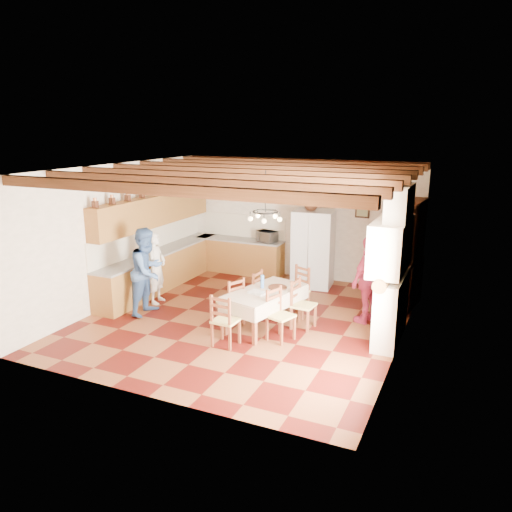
{
  "coord_description": "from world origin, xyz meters",
  "views": [
    {
      "loc": [
        4.03,
        -8.46,
        3.77
      ],
      "look_at": [
        0.1,
        0.3,
        1.25
      ],
      "focal_mm": 35.0,
      "sensor_mm": 36.0,
      "label": 1
    }
  ],
  "objects_px": {
    "chair_left_far": "(250,293)",
    "chair_end_far": "(296,290)",
    "person_man": "(156,268)",
    "dining_table": "(265,295)",
    "chair_left_near": "(231,301)",
    "person_woman_blue": "(148,271)",
    "chair_right_far": "(304,304)",
    "refrigerator": "(313,249)",
    "chair_end_near": "(226,320)",
    "hutch": "(405,255)",
    "chair_right_near": "(281,315)",
    "microwave": "(267,236)",
    "person_woman_red": "(369,279)"
  },
  "relations": [
    {
      "from": "chair_right_near",
      "to": "person_woman_blue",
      "type": "xyz_separation_m",
      "value": [
        -2.97,
        0.15,
        0.42
      ]
    },
    {
      "from": "chair_left_far",
      "to": "chair_end_far",
      "type": "height_order",
      "value": "same"
    },
    {
      "from": "dining_table",
      "to": "chair_left_near",
      "type": "distance_m",
      "value": 0.7
    },
    {
      "from": "chair_right_far",
      "to": "hutch",
      "type": "bearing_deg",
      "value": -32.67
    },
    {
      "from": "hutch",
      "to": "person_woman_blue",
      "type": "xyz_separation_m",
      "value": [
        -4.71,
        -2.54,
        -0.25
      ]
    },
    {
      "from": "refrigerator",
      "to": "chair_end_far",
      "type": "height_order",
      "value": "refrigerator"
    },
    {
      "from": "refrigerator",
      "to": "microwave",
      "type": "relative_size",
      "value": 3.74
    },
    {
      "from": "chair_left_far",
      "to": "chair_end_far",
      "type": "distance_m",
      "value": 0.98
    },
    {
      "from": "chair_end_near",
      "to": "chair_end_far",
      "type": "distance_m",
      "value": 2.13
    },
    {
      "from": "chair_right_far",
      "to": "person_woman_red",
      "type": "height_order",
      "value": "person_woman_red"
    },
    {
      "from": "chair_right_far",
      "to": "person_woman_blue",
      "type": "height_order",
      "value": "person_woman_blue"
    },
    {
      "from": "chair_left_far",
      "to": "chair_end_near",
      "type": "height_order",
      "value": "same"
    },
    {
      "from": "chair_left_near",
      "to": "person_woman_blue",
      "type": "xyz_separation_m",
      "value": [
        -1.82,
        -0.13,
        0.42
      ]
    },
    {
      "from": "chair_right_far",
      "to": "microwave",
      "type": "bearing_deg",
      "value": 39.41
    },
    {
      "from": "dining_table",
      "to": "chair_left_near",
      "type": "bearing_deg",
      "value": -166.59
    },
    {
      "from": "chair_right_far",
      "to": "person_man",
      "type": "height_order",
      "value": "person_man"
    },
    {
      "from": "hutch",
      "to": "person_woman_red",
      "type": "relative_size",
      "value": 1.31
    },
    {
      "from": "chair_right_far",
      "to": "person_woman_blue",
      "type": "relative_size",
      "value": 0.53
    },
    {
      "from": "chair_right_far",
      "to": "chair_end_far",
      "type": "height_order",
      "value": "same"
    },
    {
      "from": "chair_end_far",
      "to": "person_man",
      "type": "height_order",
      "value": "person_man"
    },
    {
      "from": "chair_end_far",
      "to": "chair_end_near",
      "type": "bearing_deg",
      "value": -81.23
    },
    {
      "from": "chair_left_near",
      "to": "person_man",
      "type": "height_order",
      "value": "person_man"
    },
    {
      "from": "person_man",
      "to": "chair_right_near",
      "type": "bearing_deg",
      "value": -114.17
    },
    {
      "from": "refrigerator",
      "to": "chair_end_near",
      "type": "height_order",
      "value": "refrigerator"
    },
    {
      "from": "microwave",
      "to": "chair_right_far",
      "type": "bearing_deg",
      "value": -37.37
    },
    {
      "from": "chair_right_near",
      "to": "person_woman_red",
      "type": "xyz_separation_m",
      "value": [
        1.24,
        1.51,
        0.4
      ]
    },
    {
      "from": "hutch",
      "to": "chair_left_near",
      "type": "bearing_deg",
      "value": -132.24
    },
    {
      "from": "dining_table",
      "to": "person_woman_blue",
      "type": "xyz_separation_m",
      "value": [
        -2.47,
        -0.28,
        0.24
      ]
    },
    {
      "from": "person_woman_red",
      "to": "microwave",
      "type": "xyz_separation_m",
      "value": [
        -3.04,
        2.08,
        0.16
      ]
    },
    {
      "from": "hutch",
      "to": "chair_end_far",
      "type": "distance_m",
      "value": 2.41
    },
    {
      "from": "person_man",
      "to": "person_woman_red",
      "type": "distance_m",
      "value": 4.5
    },
    {
      "from": "chair_end_far",
      "to": "person_woman_red",
      "type": "relative_size",
      "value": 0.55
    },
    {
      "from": "chair_end_far",
      "to": "chair_right_near",
      "type": "bearing_deg",
      "value": -56.67
    },
    {
      "from": "refrigerator",
      "to": "chair_left_near",
      "type": "xyz_separation_m",
      "value": [
        -0.69,
        -3.0,
        -0.44
      ]
    },
    {
      "from": "chair_left_near",
      "to": "chair_right_near",
      "type": "height_order",
      "value": "same"
    },
    {
      "from": "chair_left_far",
      "to": "chair_right_far",
      "type": "distance_m",
      "value": 1.23
    },
    {
      "from": "chair_left_far",
      "to": "microwave",
      "type": "height_order",
      "value": "microwave"
    },
    {
      "from": "hutch",
      "to": "microwave",
      "type": "bearing_deg",
      "value": 173.55
    },
    {
      "from": "chair_right_near",
      "to": "person_woman_blue",
      "type": "bearing_deg",
      "value": 105.7
    },
    {
      "from": "person_man",
      "to": "hutch",
      "type": "bearing_deg",
      "value": -79.43
    },
    {
      "from": "hutch",
      "to": "chair_right_near",
      "type": "distance_m",
      "value": 3.27
    },
    {
      "from": "person_woman_blue",
      "to": "chair_end_near",
      "type": "bearing_deg",
      "value": -108.95
    },
    {
      "from": "chair_left_far",
      "to": "chair_right_far",
      "type": "relative_size",
      "value": 1.0
    },
    {
      "from": "hutch",
      "to": "chair_right_near",
      "type": "relative_size",
      "value": 2.38
    },
    {
      "from": "refrigerator",
      "to": "chair_left_near",
      "type": "distance_m",
      "value": 3.11
    },
    {
      "from": "chair_end_near",
      "to": "microwave",
      "type": "relative_size",
      "value": 1.95
    },
    {
      "from": "refrigerator",
      "to": "dining_table",
      "type": "distance_m",
      "value": 2.85
    },
    {
      "from": "chair_end_far",
      "to": "person_woman_blue",
      "type": "relative_size",
      "value": 0.53
    },
    {
      "from": "chair_left_far",
      "to": "hutch",
      "type": "bearing_deg",
      "value": 126.61
    },
    {
      "from": "chair_left_far",
      "to": "chair_right_near",
      "type": "distance_m",
      "value": 1.35
    }
  ]
}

